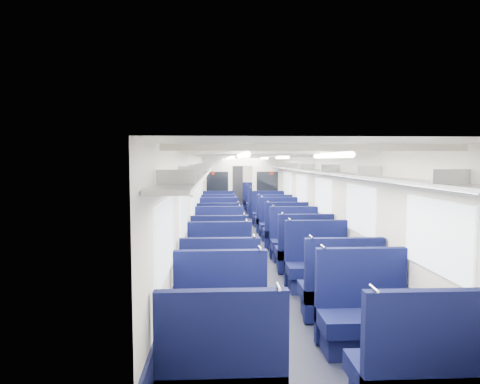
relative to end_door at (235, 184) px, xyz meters
The scene contains 41 objects.
floor 9.00m from the end_door, 90.00° to the right, with size 2.80×18.00×0.01m, color black.
ceiling 9.04m from the end_door, 90.00° to the right, with size 2.80×18.00×0.01m, color white.
wall_left 9.05m from the end_door, 98.90° to the right, with size 0.02×18.00×2.35m, color beige.
dado_left 9.07m from the end_door, 98.81° to the right, with size 0.03×17.90×0.70m, color #101336.
wall_right 9.05m from the end_door, 81.10° to the right, with size 0.02×18.00×2.35m, color beige.
dado_right 9.07m from the end_door, 81.19° to the right, with size 0.03×17.90×0.70m, color #101336.
wall_far 0.19m from the end_door, 90.00° to the left, with size 2.80×0.02×2.35m, color beige.
luggage_rack_left 9.07m from the end_door, 97.73° to the right, with size 0.36×17.40×0.18m.
luggage_rack_right 9.07m from the end_door, 82.27° to the right, with size 0.36×17.40×0.18m.
windows 9.41m from the end_door, 90.00° to the right, with size 2.78×15.60×0.75m.
ceiling_fittings 9.29m from the end_door, 90.00° to the right, with size 2.70×16.06×0.11m.
end_door is the anchor object (origin of this frame).
bulkhead 6.02m from the end_door, 90.00° to the right, with size 2.80×0.10×2.35m.
seat_0 17.18m from the end_door, 92.77° to the right, with size 1.08×0.60×1.20m.
seat_1 17.27m from the end_door, 87.24° to the right, with size 1.08×0.60×1.20m.
seat_2 16.01m from the end_door, 92.97° to the right, with size 1.08×0.60×1.20m.
seat_3 15.98m from the end_door, 87.02° to the right, with size 1.08×0.60×1.20m.
seat_4 14.96m from the end_door, 93.18° to the right, with size 1.08×0.60×1.20m.
seat_5 15.05m from the end_door, 86.84° to the right, with size 1.08×0.60×1.20m.
seat_6 13.81m from the end_door, 93.45° to the right, with size 1.08×0.60×1.20m.
seat_7 13.72m from the end_door, 86.53° to the right, with size 1.08×0.60×1.20m.
seat_8 12.74m from the end_door, 93.74° to the right, with size 1.08×0.60×1.20m.
seat_9 12.61m from the end_door, 86.22° to the right, with size 1.08×0.60×1.20m.
seat_10 11.51m from the end_door, 94.14° to the right, with size 1.08×0.60×1.20m.
seat_11 11.62m from the end_door, 85.90° to the right, with size 1.08×0.60×1.20m.
seat_12 10.47m from the end_door, 94.56° to the right, with size 1.08×0.60×1.20m.
seat_13 10.35m from the end_door, 85.39° to the right, with size 1.08×0.60×1.20m.
seat_14 9.24m from the end_door, 95.16° to the right, with size 1.08×0.60×1.20m.
seat_15 9.24m from the end_door, 84.84° to the right, with size 1.08×0.60×1.20m.
seat_16 7.99m from the end_door, 95.98° to the right, with size 1.08×0.60×1.20m.
seat_17 8.14m from the end_door, 84.13° to the right, with size 1.08×0.60×1.20m.
seat_18 6.86m from the end_door, 96.98° to the right, with size 1.08×0.60×1.20m.
seat_19 6.91m from the end_door, 83.08° to the right, with size 1.08×0.60×1.20m.
seat_20 4.89m from the end_door, 99.84° to the right, with size 1.08×0.60×1.20m.
seat_21 4.92m from the end_door, 80.20° to the right, with size 1.08×0.60×1.20m.
seat_22 3.84m from the end_door, 102.65° to the right, with size 1.08×0.60×1.20m.
seat_23 3.71m from the end_door, 76.88° to the right, with size 1.08×0.60×1.20m.
seat_24 2.73m from the end_door, 108.18° to the right, with size 1.08×0.60×1.20m.
seat_25 2.62m from the end_door, 70.95° to the right, with size 1.08×0.60×1.20m.
seat_26 1.74m from the end_door, 120.75° to the right, with size 1.08×0.60×1.20m.
seat_27 1.76m from the end_door, 59.77° to the right, with size 1.08×0.60×1.20m.
Camera 1 is at (-0.85, -11.60, 2.20)m, focal length 31.13 mm.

